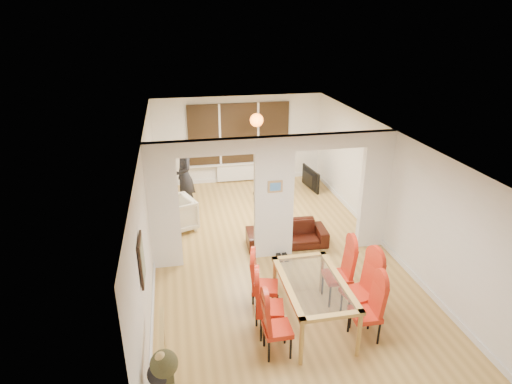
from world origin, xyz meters
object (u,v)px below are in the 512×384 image
object	(u,v)px
dining_table	(313,303)
dining_chair_rb	(359,289)
armchair	(175,214)
television	(307,179)
dining_chair_lb	(270,304)
dining_chair_rc	(338,273)
dining_chair_ra	(366,310)
bottle	(271,190)
dining_chair_lc	(265,283)
bowl	(265,192)
coffee_table	(271,197)
dining_chair_la	(278,325)
person	(185,176)
sofa	(287,234)

from	to	relation	value
dining_table	dining_chair_rb	size ratio (longest dim) A/B	1.47
armchair	television	xyz separation A→B (m)	(3.84, 1.87, -0.09)
dining_chair_lb	dining_chair_rc	xyz separation A→B (m)	(1.36, 0.60, 0.02)
dining_chair_ra	bottle	distance (m)	5.51
television	bottle	distance (m)	1.45
dining_chair_lc	dining_chair_ra	distance (m)	1.70
bottle	dining_chair_rc	bearing A→B (deg)	-87.87
dining_table	dining_chair_lc	size ratio (longest dim) A/B	1.61
dining_chair_rb	bowl	world-z (taller)	dining_chair_rb
dining_chair_rb	coffee_table	size ratio (longest dim) A/B	1.30
dining_chair_la	dining_chair_lb	xyz separation A→B (m)	(-0.01, 0.47, 0.03)
dining_chair_rc	television	xyz separation A→B (m)	(1.10, 5.20, -0.26)
dining_chair_rc	armchair	xyz separation A→B (m)	(-2.74, 3.33, -0.18)
dining_chair_ra	coffee_table	xyz separation A→B (m)	(-0.22, 5.54, -0.43)
armchair	person	world-z (taller)	person
dining_chair_rb	armchair	distance (m)	4.86
dining_chair_lb	person	world-z (taller)	person
dining_chair_lb	bowl	bearing A→B (deg)	89.73
dining_chair_rb	dining_chair_lb	bearing A→B (deg)	169.72
armchair	person	distance (m)	1.23
bowl	dining_chair_lc	bearing A→B (deg)	-102.17
sofa	armchair	size ratio (longest dim) A/B	2.06
dining_table	person	size ratio (longest dim) A/B	0.92
dining_table	coffee_table	size ratio (longest dim) A/B	1.91
sofa	bowl	world-z (taller)	sofa
coffee_table	dining_chair_rb	bearing A→B (deg)	-86.56
dining_chair_la	person	distance (m)	5.57
dining_chair_rb	dining_chair_rc	world-z (taller)	dining_chair_rb
dining_chair_la	dining_chair_rb	bearing A→B (deg)	18.42
dining_chair_lc	dining_chair_la	bearing A→B (deg)	-77.25
dining_chair_lc	coffee_table	xyz separation A→B (m)	(1.16, 4.55, -0.44)
dining_chair_lb	dining_chair_ra	distance (m)	1.48
sofa	dining_table	bearing A→B (deg)	-93.18
bowl	dining_chair_ra	bearing A→B (deg)	-86.29
dining_chair_lb	bowl	size ratio (longest dim) A/B	4.77
dining_chair_rc	person	world-z (taller)	person
person	bottle	world-z (taller)	person
dining_chair_lb	armchair	world-z (taller)	dining_chair_lb
dining_chair_lb	sofa	world-z (taller)	dining_chair_lb
sofa	bottle	size ratio (longest dim) A/B	6.68
dining_chair_rc	television	distance (m)	5.32
dining_chair_rc	sofa	xyz separation A→B (m)	(-0.35, 2.10, -0.31)
dining_chair_rb	television	xyz separation A→B (m)	(0.95, 5.76, -0.29)
dining_chair_la	armchair	bearing A→B (deg)	107.67
dining_chair_la	dining_chair_rc	bearing A→B (deg)	38.26
dining_chair_lb	bowl	distance (m)	5.35
dining_chair_lb	coffee_table	distance (m)	5.28
person	dining_chair_la	bearing A→B (deg)	-1.50
dining_chair_la	sofa	bearing A→B (deg)	72.54
television	coffee_table	xyz separation A→B (m)	(-1.25, -0.68, -0.20)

